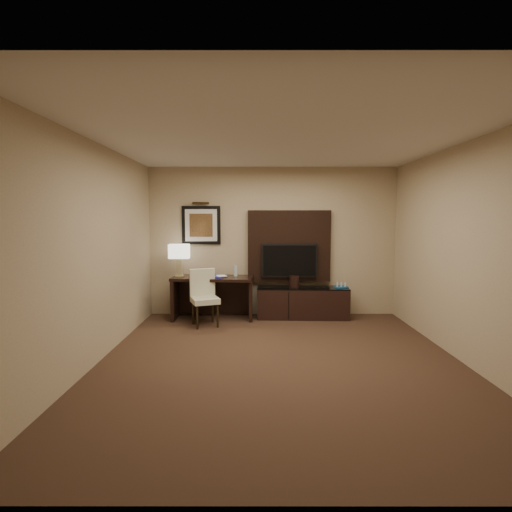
{
  "coord_description": "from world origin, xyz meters",
  "views": [
    {
      "loc": [
        -0.3,
        -4.81,
        1.77
      ],
      "look_at": [
        -0.3,
        1.8,
        1.15
      ],
      "focal_mm": 28.0,
      "sensor_mm": 36.0,
      "label": 1
    }
  ],
  "objects_px": {
    "water_bottle": "(236,271)",
    "minibar_tray": "(341,285)",
    "credenza": "(303,303)",
    "table_lamp": "(179,259)",
    "desk_chair": "(205,300)",
    "desk_phone": "(198,274)",
    "ice_bucket": "(294,281)",
    "tv": "(289,260)",
    "desk": "(213,298)"
  },
  "relations": [
    {
      "from": "credenza",
      "to": "desk_chair",
      "type": "height_order",
      "value": "desk_chair"
    },
    {
      "from": "credenza",
      "to": "desk_chair",
      "type": "bearing_deg",
      "value": -160.46
    },
    {
      "from": "water_bottle",
      "to": "minibar_tray",
      "type": "distance_m",
      "value": 1.89
    },
    {
      "from": "water_bottle",
      "to": "minibar_tray",
      "type": "height_order",
      "value": "water_bottle"
    },
    {
      "from": "water_bottle",
      "to": "table_lamp",
      "type": "bearing_deg",
      "value": -178.66
    },
    {
      "from": "credenza",
      "to": "ice_bucket",
      "type": "bearing_deg",
      "value": 169.4
    },
    {
      "from": "credenza",
      "to": "ice_bucket",
      "type": "xyz_separation_m",
      "value": [
        -0.15,
        0.03,
        0.38
      ]
    },
    {
      "from": "tv",
      "to": "ice_bucket",
      "type": "distance_m",
      "value": 0.39
    },
    {
      "from": "water_bottle",
      "to": "minibar_tray",
      "type": "relative_size",
      "value": 0.86
    },
    {
      "from": "table_lamp",
      "to": "desk_phone",
      "type": "height_order",
      "value": "table_lamp"
    },
    {
      "from": "desk_chair",
      "to": "desk_phone",
      "type": "relative_size",
      "value": 4.2
    },
    {
      "from": "desk_phone",
      "to": "table_lamp",
      "type": "bearing_deg",
      "value": 159.97
    },
    {
      "from": "table_lamp",
      "to": "desk",
      "type": "bearing_deg",
      "value": -4.48
    },
    {
      "from": "desk_phone",
      "to": "ice_bucket",
      "type": "height_order",
      "value": "desk_phone"
    },
    {
      "from": "tv",
      "to": "table_lamp",
      "type": "xyz_separation_m",
      "value": [
        -1.96,
        -0.14,
        0.04
      ]
    },
    {
      "from": "desk_chair",
      "to": "table_lamp",
      "type": "bearing_deg",
      "value": 113.84
    },
    {
      "from": "credenza",
      "to": "ice_bucket",
      "type": "height_order",
      "value": "ice_bucket"
    },
    {
      "from": "table_lamp",
      "to": "minibar_tray",
      "type": "distance_m",
      "value": 2.9
    },
    {
      "from": "water_bottle",
      "to": "desk",
      "type": "bearing_deg",
      "value": -170.1
    },
    {
      "from": "table_lamp",
      "to": "water_bottle",
      "type": "relative_size",
      "value": 3.13
    },
    {
      "from": "ice_bucket",
      "to": "minibar_tray",
      "type": "height_order",
      "value": "ice_bucket"
    },
    {
      "from": "desk_chair",
      "to": "minibar_tray",
      "type": "relative_size",
      "value": 3.87
    },
    {
      "from": "water_bottle",
      "to": "credenza",
      "type": "bearing_deg",
      "value": -0.94
    },
    {
      "from": "desk",
      "to": "minibar_tray",
      "type": "relative_size",
      "value": 6.17
    },
    {
      "from": "desk_chair",
      "to": "ice_bucket",
      "type": "bearing_deg",
      "value": -0.14
    },
    {
      "from": "water_bottle",
      "to": "desk_phone",
      "type": "bearing_deg",
      "value": -169.47
    },
    {
      "from": "tv",
      "to": "water_bottle",
      "type": "height_order",
      "value": "tv"
    },
    {
      "from": "tv",
      "to": "desk_phone",
      "type": "xyz_separation_m",
      "value": [
        -1.62,
        -0.24,
        -0.22
      ]
    },
    {
      "from": "desk_phone",
      "to": "ice_bucket",
      "type": "xyz_separation_m",
      "value": [
        1.7,
        0.14,
        -0.15
      ]
    },
    {
      "from": "tv",
      "to": "minibar_tray",
      "type": "xyz_separation_m",
      "value": [
        0.91,
        -0.18,
        -0.43
      ]
    },
    {
      "from": "credenza",
      "to": "table_lamp",
      "type": "height_order",
      "value": "table_lamp"
    },
    {
      "from": "table_lamp",
      "to": "water_bottle",
      "type": "height_order",
      "value": "table_lamp"
    },
    {
      "from": "minibar_tray",
      "to": "tv",
      "type": "bearing_deg",
      "value": 168.86
    },
    {
      "from": "desk_phone",
      "to": "water_bottle",
      "type": "relative_size",
      "value": 1.07
    },
    {
      "from": "tv",
      "to": "desk_phone",
      "type": "distance_m",
      "value": 1.65
    },
    {
      "from": "desk_phone",
      "to": "water_bottle",
      "type": "xyz_separation_m",
      "value": [
        0.66,
        0.12,
        0.05
      ]
    },
    {
      "from": "water_bottle",
      "to": "minibar_tray",
      "type": "bearing_deg",
      "value": -1.79
    },
    {
      "from": "credenza",
      "to": "desk_chair",
      "type": "distance_m",
      "value": 1.76
    },
    {
      "from": "credenza",
      "to": "table_lamp",
      "type": "xyz_separation_m",
      "value": [
        -2.19,
        -0.0,
        0.78
      ]
    },
    {
      "from": "table_lamp",
      "to": "minibar_tray",
      "type": "xyz_separation_m",
      "value": [
        2.86,
        -0.04,
        -0.46
      ]
    },
    {
      "from": "credenza",
      "to": "water_bottle",
      "type": "relative_size",
      "value": 8.21
    },
    {
      "from": "desk",
      "to": "desk_phone",
      "type": "relative_size",
      "value": 6.7
    },
    {
      "from": "ice_bucket",
      "to": "table_lamp",
      "type": "bearing_deg",
      "value": -178.97
    },
    {
      "from": "desk_chair",
      "to": "water_bottle",
      "type": "bearing_deg",
      "value": 28.6
    },
    {
      "from": "desk",
      "to": "credenza",
      "type": "relative_size",
      "value": 0.87
    },
    {
      "from": "tv",
      "to": "desk_chair",
      "type": "xyz_separation_m",
      "value": [
        -1.44,
        -0.67,
        -0.58
      ]
    },
    {
      "from": "water_bottle",
      "to": "ice_bucket",
      "type": "relative_size",
      "value": 0.96
    },
    {
      "from": "desk",
      "to": "ice_bucket",
      "type": "height_order",
      "value": "ice_bucket"
    },
    {
      "from": "tv",
      "to": "table_lamp",
      "type": "relative_size",
      "value": 1.63
    },
    {
      "from": "table_lamp",
      "to": "desk_phone",
      "type": "distance_m",
      "value": 0.43
    }
  ]
}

